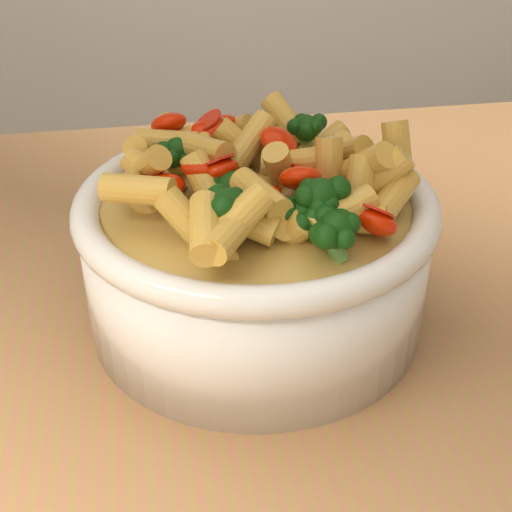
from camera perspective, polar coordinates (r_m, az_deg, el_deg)
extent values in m
cube|color=#A56B47|center=(0.50, -11.84, -9.61)|extent=(1.20, 0.80, 0.04)
cylinder|color=#A56B47|center=(1.18, 19.14, -11.02)|extent=(0.05, 0.05, 0.86)
cylinder|color=white|center=(0.49, 0.00, -0.45)|extent=(0.23, 0.23, 0.09)
ellipsoid|color=white|center=(0.51, 0.00, -3.15)|extent=(0.21, 0.21, 0.03)
torus|color=white|center=(0.47, 0.00, 4.27)|extent=(0.24, 0.24, 0.02)
ellipsoid|color=gold|center=(0.47, 0.00, 4.27)|extent=(0.20, 0.20, 0.02)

